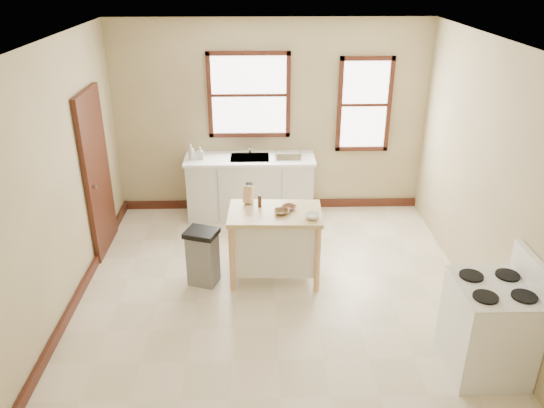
{
  "coord_description": "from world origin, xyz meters",
  "views": [
    {
      "loc": [
        -0.16,
        -4.96,
        3.51
      ],
      "look_at": [
        -0.03,
        0.4,
        1.02
      ],
      "focal_mm": 35.0,
      "sensor_mm": 36.0,
      "label": 1
    }
  ],
  "objects_px": {
    "kitchen_island": "(275,245)",
    "knife_block": "(249,195)",
    "bowl_a": "(281,212)",
    "bowl_c": "(312,216)",
    "soap_bottle_b": "(200,153)",
    "dish_rack": "(288,155)",
    "bowl_b": "(289,207)",
    "pepper_grinder": "(260,201)",
    "gas_stove": "(491,316)",
    "trash_bin": "(203,257)",
    "soap_bottle_a": "(191,152)"
  },
  "relations": [
    {
      "from": "knife_block",
      "to": "dish_rack",
      "type": "bearing_deg",
      "value": 91.1
    },
    {
      "from": "kitchen_island",
      "to": "knife_block",
      "type": "bearing_deg",
      "value": 142.65
    },
    {
      "from": "bowl_c",
      "to": "pepper_grinder",
      "type": "bearing_deg",
      "value": 151.81
    },
    {
      "from": "dish_rack",
      "to": "bowl_c",
      "type": "bearing_deg",
      "value": -87.56
    },
    {
      "from": "soap_bottle_a",
      "to": "bowl_a",
      "type": "bearing_deg",
      "value": -46.52
    },
    {
      "from": "trash_bin",
      "to": "bowl_c",
      "type": "bearing_deg",
      "value": 15.16
    },
    {
      "from": "bowl_b",
      "to": "pepper_grinder",
      "type": "bearing_deg",
      "value": 169.14
    },
    {
      "from": "bowl_b",
      "to": "gas_stove",
      "type": "relative_size",
      "value": 0.14
    },
    {
      "from": "pepper_grinder",
      "to": "gas_stove",
      "type": "bearing_deg",
      "value": -40.02
    },
    {
      "from": "bowl_a",
      "to": "trash_bin",
      "type": "xyz_separation_m",
      "value": [
        -0.92,
        -0.05,
        -0.55
      ]
    },
    {
      "from": "bowl_c",
      "to": "knife_block",
      "type": "bearing_deg",
      "value": 148.81
    },
    {
      "from": "soap_bottle_b",
      "to": "pepper_grinder",
      "type": "relative_size",
      "value": 1.19
    },
    {
      "from": "knife_block",
      "to": "pepper_grinder",
      "type": "distance_m",
      "value": 0.18
    },
    {
      "from": "bowl_b",
      "to": "bowl_c",
      "type": "xyz_separation_m",
      "value": [
        0.25,
        -0.25,
        0.01
      ]
    },
    {
      "from": "dish_rack",
      "to": "trash_bin",
      "type": "xyz_separation_m",
      "value": [
        -1.08,
        -1.75,
        -0.62
      ]
    },
    {
      "from": "bowl_c",
      "to": "soap_bottle_a",
      "type": "bearing_deg",
      "value": 130.37
    },
    {
      "from": "gas_stove",
      "to": "bowl_b",
      "type": "bearing_deg",
      "value": 135.99
    },
    {
      "from": "soap_bottle_b",
      "to": "trash_bin",
      "type": "relative_size",
      "value": 0.26
    },
    {
      "from": "gas_stove",
      "to": "bowl_c",
      "type": "bearing_deg",
      "value": 136.2
    },
    {
      "from": "kitchen_island",
      "to": "pepper_grinder",
      "type": "distance_m",
      "value": 0.56
    },
    {
      "from": "bowl_b",
      "to": "soap_bottle_a",
      "type": "bearing_deg",
      "value": 129.61
    },
    {
      "from": "kitchen_island",
      "to": "knife_block",
      "type": "height_order",
      "value": "knife_block"
    },
    {
      "from": "soap_bottle_a",
      "to": "bowl_b",
      "type": "height_order",
      "value": "soap_bottle_a"
    },
    {
      "from": "pepper_grinder",
      "to": "bowl_a",
      "type": "bearing_deg",
      "value": -37.0
    },
    {
      "from": "dish_rack",
      "to": "bowl_b",
      "type": "height_order",
      "value": "dish_rack"
    },
    {
      "from": "trash_bin",
      "to": "kitchen_island",
      "type": "bearing_deg",
      "value": 25.73
    },
    {
      "from": "bowl_b",
      "to": "bowl_c",
      "type": "height_order",
      "value": "bowl_c"
    },
    {
      "from": "soap_bottle_b",
      "to": "dish_rack",
      "type": "height_order",
      "value": "soap_bottle_b"
    },
    {
      "from": "bowl_b",
      "to": "trash_bin",
      "type": "relative_size",
      "value": 0.24
    },
    {
      "from": "bowl_a",
      "to": "bowl_b",
      "type": "distance_m",
      "value": 0.15
    },
    {
      "from": "soap_bottle_b",
      "to": "soap_bottle_a",
      "type": "bearing_deg",
      "value": -171.79
    },
    {
      "from": "soap_bottle_a",
      "to": "bowl_c",
      "type": "distance_m",
      "value": 2.38
    },
    {
      "from": "bowl_a",
      "to": "bowl_c",
      "type": "distance_m",
      "value": 0.36
    },
    {
      "from": "knife_block",
      "to": "trash_bin",
      "type": "xyz_separation_m",
      "value": [
        -0.54,
        -0.35,
        -0.63
      ]
    },
    {
      "from": "soap_bottle_b",
      "to": "knife_block",
      "type": "distance_m",
      "value": 1.57
    },
    {
      "from": "soap_bottle_a",
      "to": "gas_stove",
      "type": "xyz_separation_m",
      "value": [
        3.03,
        -3.24,
        -0.45
      ]
    },
    {
      "from": "soap_bottle_a",
      "to": "soap_bottle_b",
      "type": "height_order",
      "value": "soap_bottle_a"
    },
    {
      "from": "trash_bin",
      "to": "dish_rack",
      "type": "bearing_deg",
      "value": 77.12
    },
    {
      "from": "bowl_c",
      "to": "trash_bin",
      "type": "xyz_separation_m",
      "value": [
        -1.25,
        0.08,
        -0.55
      ]
    },
    {
      "from": "pepper_grinder",
      "to": "soap_bottle_a",
      "type": "bearing_deg",
      "value": 122.53
    },
    {
      "from": "dish_rack",
      "to": "bowl_b",
      "type": "distance_m",
      "value": 1.59
    },
    {
      "from": "soap_bottle_a",
      "to": "gas_stove",
      "type": "distance_m",
      "value": 4.46
    },
    {
      "from": "pepper_grinder",
      "to": "bowl_b",
      "type": "relative_size",
      "value": 0.92
    },
    {
      "from": "soap_bottle_b",
      "to": "bowl_a",
      "type": "xyz_separation_m",
      "value": [
        1.08,
        -1.71,
        -0.11
      ]
    },
    {
      "from": "gas_stove",
      "to": "bowl_a",
      "type": "bearing_deg",
      "value": 139.59
    },
    {
      "from": "kitchen_island",
      "to": "knife_block",
      "type": "xyz_separation_m",
      "value": [
        -0.3,
        0.25,
        0.54
      ]
    },
    {
      "from": "knife_block",
      "to": "gas_stove",
      "type": "distance_m",
      "value": 2.91
    },
    {
      "from": "soap_bottle_b",
      "to": "dish_rack",
      "type": "distance_m",
      "value": 1.25
    },
    {
      "from": "soap_bottle_b",
      "to": "trash_bin",
      "type": "height_order",
      "value": "soap_bottle_b"
    },
    {
      "from": "soap_bottle_b",
      "to": "trash_bin",
      "type": "bearing_deg",
      "value": -87.19
    }
  ]
}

